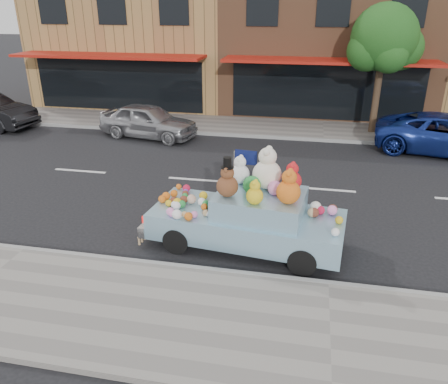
# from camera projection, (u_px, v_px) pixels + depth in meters

# --- Properties ---
(ground) EXTENTS (120.00, 120.00, 0.00)m
(ground) POSITION_uv_depth(u_px,v_px,m) (325.00, 190.00, 13.13)
(ground) COLOR black
(ground) RESTS_ON ground
(near_sidewalk) EXTENTS (60.00, 3.00, 0.12)m
(near_sidewalk) POSITION_uv_depth(u_px,v_px,m) (330.00, 337.00, 7.26)
(near_sidewalk) COLOR gray
(near_sidewalk) RESTS_ON ground
(far_sidewalk) EXTENTS (60.00, 3.00, 0.12)m
(far_sidewalk) POSITION_uv_depth(u_px,v_px,m) (323.00, 130.00, 18.94)
(far_sidewalk) COLOR gray
(far_sidewalk) RESTS_ON ground
(near_kerb) EXTENTS (60.00, 0.12, 0.13)m
(near_kerb) POSITION_uv_depth(u_px,v_px,m) (328.00, 285.00, 8.61)
(near_kerb) COLOR gray
(near_kerb) RESTS_ON ground
(far_kerb) EXTENTS (60.00, 0.12, 0.13)m
(far_kerb) POSITION_uv_depth(u_px,v_px,m) (324.00, 140.00, 17.59)
(far_kerb) COLOR gray
(far_kerb) RESTS_ON ground
(storefront_left) EXTENTS (10.00, 9.80, 7.30)m
(storefront_left) POSITION_uv_depth(u_px,v_px,m) (145.00, 32.00, 24.22)
(storefront_left) COLOR olive
(storefront_left) RESTS_ON ground
(storefront_mid) EXTENTS (10.00, 9.80, 7.30)m
(storefront_mid) POSITION_uv_depth(u_px,v_px,m) (329.00, 34.00, 22.43)
(storefront_mid) COLOR brown
(storefront_mid) RESTS_ON ground
(street_tree) EXTENTS (3.00, 2.70, 5.22)m
(street_tree) POSITION_uv_depth(u_px,v_px,m) (384.00, 43.00, 17.17)
(street_tree) COLOR #38281C
(street_tree) RESTS_ON ground
(car_silver) EXTENTS (4.31, 2.40, 1.39)m
(car_silver) POSITION_uv_depth(u_px,v_px,m) (148.00, 121.00, 17.93)
(car_silver) COLOR #A0A0A5
(car_silver) RESTS_ON ground
(art_car) EXTENTS (4.65, 2.23, 2.30)m
(art_car) POSITION_uv_depth(u_px,v_px,m) (249.00, 214.00, 9.80)
(art_car) COLOR black
(art_car) RESTS_ON ground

